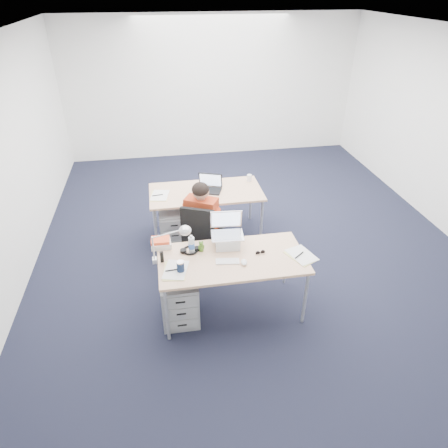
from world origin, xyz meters
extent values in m
plane|color=black|center=(0.00, 0.00, 0.00)|extent=(7.00, 7.00, 0.00)
cube|color=white|center=(0.00, 3.50, 1.40)|extent=(6.00, 0.02, 2.80)
cube|color=white|center=(0.00, -3.50, 1.40)|extent=(6.00, 0.02, 2.80)
cube|color=white|center=(-3.00, 0.00, 1.40)|extent=(0.02, 7.00, 2.80)
cube|color=white|center=(0.00, 0.00, 2.80)|extent=(6.00, 7.00, 0.01)
cube|color=tan|center=(-0.51, -1.41, 0.71)|extent=(1.60, 0.80, 0.03)
cylinder|color=#B7BABC|center=(-1.26, -1.76, 0.35)|extent=(0.04, 0.04, 0.70)
cylinder|color=#B7BABC|center=(0.24, -1.76, 0.35)|extent=(0.04, 0.04, 0.70)
cylinder|color=#B7BABC|center=(-1.26, -1.06, 0.35)|extent=(0.04, 0.04, 0.70)
cylinder|color=#B7BABC|center=(0.24, -1.06, 0.35)|extent=(0.04, 0.04, 0.70)
cube|color=tan|center=(-0.58, 0.22, 0.71)|extent=(1.60, 0.80, 0.03)
cylinder|color=#B7BABC|center=(-1.33, -0.13, 0.35)|extent=(0.04, 0.04, 0.70)
cylinder|color=#B7BABC|center=(0.17, -0.13, 0.35)|extent=(0.04, 0.04, 0.70)
cylinder|color=#B7BABC|center=(-1.33, 0.57, 0.35)|extent=(0.04, 0.04, 0.70)
cylinder|color=#B7BABC|center=(0.17, 0.57, 0.35)|extent=(0.04, 0.04, 0.70)
cylinder|color=black|center=(-0.73, -0.58, 0.25)|extent=(0.04, 0.04, 0.39)
cube|color=black|center=(-0.73, -0.58, 0.45)|extent=(0.57, 0.57, 0.07)
cube|color=black|center=(-0.82, -0.78, 0.77)|extent=(0.40, 0.21, 0.49)
cube|color=#A73417|center=(-0.74, -0.57, 0.77)|extent=(0.44, 0.37, 0.54)
sphere|color=tan|center=(-0.74, -0.57, 1.14)|extent=(0.21, 0.21, 0.21)
cube|color=#96999A|center=(-1.11, -1.45, 0.28)|extent=(0.40, 0.50, 0.55)
cube|color=#96999A|center=(-1.08, 0.09, 0.28)|extent=(0.40, 0.50, 0.55)
cube|color=white|center=(-0.57, -1.47, 0.74)|extent=(0.26, 0.14, 0.01)
ellipsoid|color=white|center=(-0.41, -1.54, 0.75)|extent=(0.08, 0.11, 0.04)
cylinder|color=#13213D|center=(-1.08, -1.55, 0.79)|extent=(0.10, 0.10, 0.13)
cylinder|color=silver|center=(-0.93, -1.23, 0.84)|extent=(0.08, 0.08, 0.22)
cube|color=silver|center=(-1.26, -1.06, 0.78)|extent=(0.26, 0.21, 0.10)
cube|color=black|center=(-1.26, -1.36, 0.80)|extent=(0.04, 0.03, 0.13)
cube|color=#E0D981|center=(-1.14, -1.54, 0.74)|extent=(0.30, 0.37, 0.01)
cube|color=#E0D981|center=(0.24, -1.51, 0.74)|extent=(0.33, 0.39, 0.01)
cylinder|color=white|center=(0.10, 0.45, 0.78)|extent=(0.09, 0.09, 0.10)
cube|color=white|center=(-1.25, 0.18, 0.73)|extent=(0.28, 0.36, 0.01)
camera|label=1|loc=(-1.19, -4.85, 3.31)|focal=32.00mm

